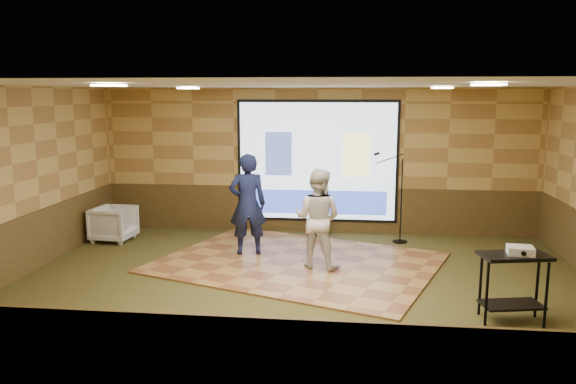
# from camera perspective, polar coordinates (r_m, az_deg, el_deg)

# --- Properties ---
(ground) EXTENTS (9.00, 9.00, 0.00)m
(ground) POSITION_cam_1_polar(r_m,az_deg,el_deg) (8.57, 1.43, -9.63)
(ground) COLOR #2A3618
(ground) RESTS_ON ground
(room_shell) EXTENTS (9.04, 7.04, 3.02)m
(room_shell) POSITION_cam_1_polar(r_m,az_deg,el_deg) (8.11, 1.49, 4.45)
(room_shell) COLOR tan
(room_shell) RESTS_ON ground
(wainscot_back) EXTENTS (9.00, 0.04, 0.95)m
(wainscot_back) POSITION_cam_1_polar(r_m,az_deg,el_deg) (11.79, 2.95, -1.80)
(wainscot_back) COLOR #443016
(wainscot_back) RESTS_ON ground
(wainscot_front) EXTENTS (9.00, 0.04, 0.95)m
(wainscot_front) POSITION_cam_1_polar(r_m,az_deg,el_deg) (5.20, -2.13, -17.46)
(wainscot_front) COLOR #443016
(wainscot_front) RESTS_ON ground
(wainscot_left) EXTENTS (0.04, 7.00, 0.95)m
(wainscot_left) POSITION_cam_1_polar(r_m,az_deg,el_deg) (9.87, -25.55, -5.10)
(wainscot_left) COLOR #443016
(wainscot_left) RESTS_ON ground
(projector_screen) EXTENTS (3.32, 0.06, 2.52)m
(projector_screen) POSITION_cam_1_polar(r_m,az_deg,el_deg) (11.59, 2.98, 3.01)
(projector_screen) COLOR black
(projector_screen) RESTS_ON room_shell
(downlight_nw) EXTENTS (0.32, 0.32, 0.02)m
(downlight_nw) POSITION_cam_1_polar(r_m,az_deg,el_deg) (10.27, -10.09, 10.34)
(downlight_nw) COLOR #FFEBBF
(downlight_nw) RESTS_ON room_shell
(downlight_ne) EXTENTS (0.32, 0.32, 0.02)m
(downlight_ne) POSITION_cam_1_polar(r_m,az_deg,el_deg) (9.96, 15.39, 10.16)
(downlight_ne) COLOR #FFEBBF
(downlight_ne) RESTS_ON room_shell
(downlight_sw) EXTENTS (0.32, 0.32, 0.02)m
(downlight_sw) POSITION_cam_1_polar(r_m,az_deg,el_deg) (7.16, -17.72, 10.28)
(downlight_sw) COLOR #FFEBBF
(downlight_sw) RESTS_ON room_shell
(downlight_se) EXTENTS (0.32, 0.32, 0.02)m
(downlight_se) POSITION_cam_1_polar(r_m,az_deg,el_deg) (6.71, 19.69, 10.23)
(downlight_se) COLOR #FFEBBF
(downlight_se) RESTS_ON room_shell
(dance_floor) EXTENTS (5.39, 4.74, 0.03)m
(dance_floor) POSITION_cam_1_polar(r_m,az_deg,el_deg) (9.70, 1.01, -7.17)
(dance_floor) COLOR olive
(dance_floor) RESTS_ON ground
(player_left) EXTENTS (0.75, 0.58, 1.81)m
(player_left) POSITION_cam_1_polar(r_m,az_deg,el_deg) (9.99, -4.13, -1.24)
(player_left) COLOR #13193D
(player_left) RESTS_ON dance_floor
(player_right) EXTENTS (0.94, 0.82, 1.65)m
(player_right) POSITION_cam_1_polar(r_m,az_deg,el_deg) (9.21, 3.02, -2.71)
(player_right) COLOR beige
(player_right) RESTS_ON dance_floor
(av_table) EXTENTS (0.84, 0.44, 0.89)m
(av_table) POSITION_cam_1_polar(r_m,az_deg,el_deg) (7.71, 21.93, -7.88)
(av_table) COLOR black
(av_table) RESTS_ON ground
(projector) EXTENTS (0.34, 0.29, 0.10)m
(projector) POSITION_cam_1_polar(r_m,az_deg,el_deg) (7.62, 22.53, -5.51)
(projector) COLOR silver
(projector) RESTS_ON av_table
(mic_stand) EXTENTS (0.70, 0.29, 1.78)m
(mic_stand) POSITION_cam_1_polar(r_m,az_deg,el_deg) (11.15, 11.08, -2.56)
(mic_stand) COLOR black
(mic_stand) RESTS_ON ground
(banquet_chair) EXTENTS (0.81, 0.79, 0.69)m
(banquet_chair) POSITION_cam_1_polar(r_m,az_deg,el_deg) (11.59, -17.27, -3.10)
(banquet_chair) COLOR gray
(banquet_chair) RESTS_ON ground
(duffel_bag) EXTENTS (0.48, 0.36, 0.27)m
(duffel_bag) POSITION_cam_1_polar(r_m,az_deg,el_deg) (11.55, 3.05, -3.77)
(duffel_bag) COLOR black
(duffel_bag) RESTS_ON ground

